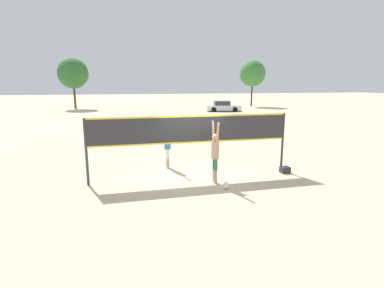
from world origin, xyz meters
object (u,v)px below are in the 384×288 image
volleyball (226,185)px  tree_left_cluster (73,74)px  volleyball_net (192,133)px  parked_car_near (223,107)px  player_spiker (215,151)px  gear_bag (285,170)px  tree_right_cluster (252,74)px  player_blocker (167,143)px

volleyball → tree_left_cluster: tree_left_cluster is taller
volleyball_net → parked_car_near: size_ratio=1.63×
player_spiker → gear_bag: bearing=-80.3°
gear_bag → tree_right_cluster: size_ratio=0.05×
player_spiker → volleyball: player_spiker is taller
tree_right_cluster → player_blocker: bearing=-120.0°
gear_bag → player_blocker: bearing=158.0°
volleyball_net → player_blocker: bearing=113.8°
volleyball → tree_left_cluster: bearing=104.4°
player_blocker → tree_left_cluster: tree_left_cluster is taller
player_spiker → parked_car_near: player_spiker is taller
gear_bag → parked_car_near: bearing=75.7°
volleyball → parked_car_near: size_ratio=0.05×
player_spiker → player_blocker: size_ratio=1.09×
tree_left_cluster → gear_bag: bearing=-70.7°
volleyball → tree_left_cluster: (-9.76, 37.88, 4.98)m
parked_car_near → volleyball: bearing=-99.4°
volleyball_net → player_blocker: size_ratio=3.73×
gear_bag → tree_left_cluster: 39.10m
volleyball_net → tree_right_cluster: bearing=62.0°
volleyball_net → parked_car_near: 29.39m
player_spiker → tree_right_cluster: bearing=-26.6°
volleyball_net → volleyball: bearing=-60.9°
volleyball_net → player_spiker: volleyball_net is taller
player_blocker → gear_bag: 5.05m
gear_bag → volleyball: bearing=-157.4°
gear_bag → tree_left_cluster: tree_left_cluster is taller
player_spiker → parked_car_near: size_ratio=0.48×
player_spiker → volleyball: 1.32m
volleyball_net → volleyball: (0.86, -1.54, -1.66)m
volleyball_net → gear_bag: volleyball_net is taller
parked_car_near → tree_right_cluster: (7.57, 7.51, 4.65)m
parked_car_near → tree_right_cluster: size_ratio=0.65×
parked_car_near → tree_right_cluster: bearing=54.6°
gear_bag → player_spiker: bearing=-170.3°
volleyball_net → player_spiker: 1.20m
player_spiker → gear_bag: (3.22, 0.55, -1.09)m
parked_car_near → tree_right_cluster: 11.64m
tree_right_cluster → player_spiker: bearing=-116.6°
player_blocker → tree_left_cluster: 35.93m
parked_car_near → tree_right_cluster: tree_right_cluster is taller
player_spiker → tree_left_cluster: size_ratio=0.31×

